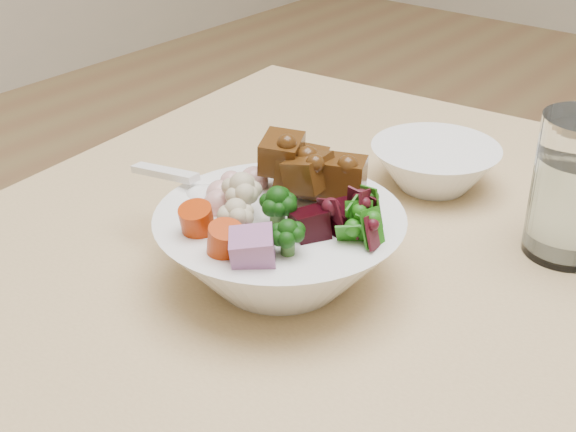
# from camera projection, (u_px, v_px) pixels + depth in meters

# --- Properties ---
(food_bowl) EXTENTS (0.22, 0.22, 0.12)m
(food_bowl) POSITION_uv_depth(u_px,v_px,m) (282.00, 243.00, 0.71)
(food_bowl) COLOR white
(food_bowl) RESTS_ON dining_table
(soup_spoon) EXTENTS (0.12, 0.04, 0.02)m
(soup_spoon) POSITION_uv_depth(u_px,v_px,m) (196.00, 190.00, 0.74)
(soup_spoon) COLOR white
(soup_spoon) RESTS_ON food_bowl
(water_glass) EXTENTS (0.08, 0.08, 0.14)m
(water_glass) POSITION_uv_depth(u_px,v_px,m) (575.00, 193.00, 0.74)
(water_glass) COLOR white
(water_glass) RESTS_ON dining_table
(side_bowl) EXTENTS (0.14, 0.14, 0.05)m
(side_bowl) POSITION_uv_depth(u_px,v_px,m) (434.00, 166.00, 0.88)
(side_bowl) COLOR white
(side_bowl) RESTS_ON dining_table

